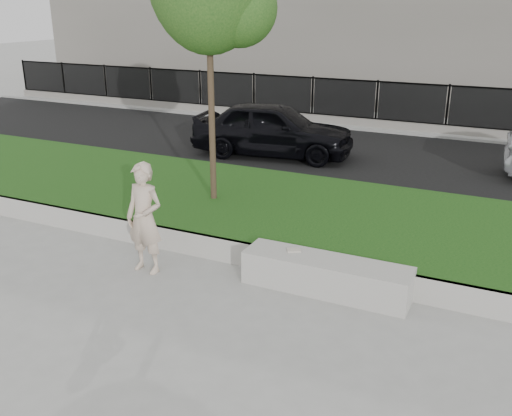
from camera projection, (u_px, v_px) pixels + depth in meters
The scene contains 10 objects.
ground at pixel (206, 293), 8.25m from camera, with size 90.00×90.00×0.00m, color gray.
grass_bank at pixel (286, 214), 10.73m from camera, with size 34.00×4.00×0.40m, color #0E360D.
grass_kerb at pixel (238, 253), 9.06m from camera, with size 34.00×0.08×0.40m, color #A9A79E.
street at pixel (364, 156), 15.45m from camera, with size 34.00×7.00×0.04m, color black.
far_pavement at pixel (400, 124), 19.26m from camera, with size 34.00×3.00×0.12m, color gray.
iron_fence at pixel (394, 115), 18.25m from camera, with size 32.00×0.30×1.50m.
stone_bench at pixel (326, 275), 8.22m from camera, with size 2.43×0.61×0.50m, color #A9A79E.
man at pixel (145, 218), 8.65m from camera, with size 0.63×0.42×1.73m, color beige.
book at pixel (294, 250), 8.42m from camera, with size 0.20×0.14×0.02m, color beige.
car_dark at pixel (273, 129), 15.18m from camera, with size 1.72×4.28×1.46m, color black.
Camera 1 is at (3.81, -6.31, 3.97)m, focal length 40.00 mm.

